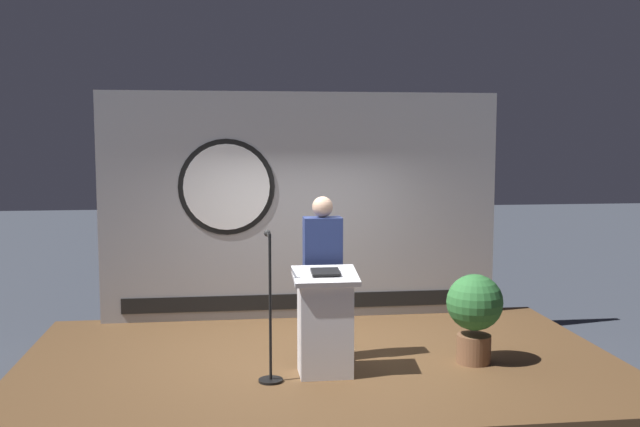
# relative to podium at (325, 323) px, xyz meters

# --- Properties ---
(ground_plane) EXTENTS (40.00, 40.00, 0.00)m
(ground_plane) POSITION_rel_podium_xyz_m (0.01, 0.52, -0.83)
(ground_plane) COLOR #383D47
(stage_platform) EXTENTS (6.40, 4.00, 0.30)m
(stage_platform) POSITION_rel_podium_xyz_m (0.01, 0.52, -0.68)
(stage_platform) COLOR brown
(stage_platform) RESTS_ON ground
(banner_display) EXTENTS (5.20, 0.12, 2.96)m
(banner_display) POSITION_rel_podium_xyz_m (-0.01, 2.37, 0.94)
(banner_display) COLOR #9E9EA3
(banner_display) RESTS_ON stage_platform
(podium) EXTENTS (0.64, 0.50, 1.08)m
(podium) POSITION_rel_podium_xyz_m (0.00, 0.00, 0.00)
(podium) COLOR silver
(podium) RESTS_ON stage_platform
(speaker_person) EXTENTS (0.40, 0.26, 1.76)m
(speaker_person) POSITION_rel_podium_xyz_m (0.04, 0.48, 0.37)
(speaker_person) COLOR black
(speaker_person) RESTS_ON stage_platform
(microphone_stand) EXTENTS (0.24, 0.58, 1.45)m
(microphone_stand) POSITION_rel_podium_xyz_m (-0.55, -0.09, -0.01)
(microphone_stand) COLOR black
(microphone_stand) RESTS_ON stage_platform
(potted_plant) EXTENTS (0.59, 0.59, 0.95)m
(potted_plant) POSITION_rel_podium_xyz_m (1.61, 0.18, 0.04)
(potted_plant) COLOR brown
(potted_plant) RESTS_ON stage_platform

